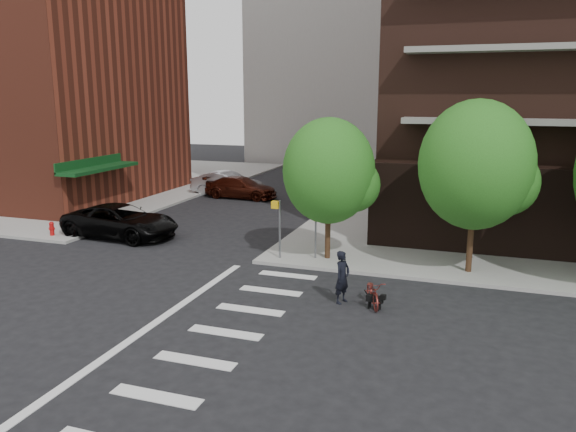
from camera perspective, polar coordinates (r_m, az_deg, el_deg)
ground at (r=19.38m, az=-14.53°, el=-10.24°), size 120.00×120.00×0.00m
sidewalk_nw at (r=52.15m, az=-22.99°, el=3.36°), size 31.00×33.00×0.15m
crosswalk at (r=18.32m, az=-8.64°, el=-11.31°), size 3.85×13.00×0.01m
midrise_nw at (r=46.01m, az=-26.33°, el=14.63°), size 21.40×15.50×20.00m
tree_a at (r=24.32m, az=4.16°, el=4.58°), size 4.00×4.00×5.90m
tree_b at (r=23.47m, az=18.53°, el=4.93°), size 4.50×4.50×6.65m
pedestrian_signal at (r=24.65m, az=-0.05°, el=-0.46°), size 2.18×0.67×2.60m
fire_hydrant at (r=31.35m, az=-22.88°, el=-1.11°), size 0.24×0.24×0.73m
parked_car_black at (r=30.28m, az=-16.63°, el=-0.51°), size 3.22×6.30×1.70m
parked_car_maroon at (r=40.21m, az=-4.80°, el=2.91°), size 2.37×5.35×1.53m
parked_car_silver at (r=41.39m, az=-6.19°, el=3.29°), size 2.09×5.34×1.73m
scooter at (r=20.09m, az=8.62°, el=-7.66°), size 1.28×1.95×0.97m
dog_walker at (r=20.07m, az=5.55°, el=-6.20°), size 0.81×0.68×1.90m
dog at (r=19.78m, az=8.90°, el=-8.34°), size 0.72×0.34×0.60m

